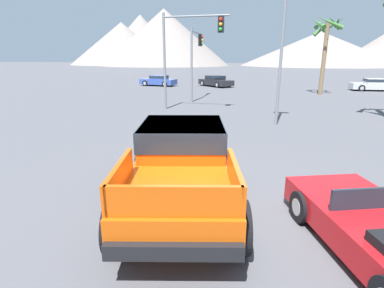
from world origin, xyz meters
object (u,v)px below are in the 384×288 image
orange_pickup_truck (182,162)px  street_lamp_post (283,29)px  red_convertible_car (384,235)px  parked_car_silver (374,85)px  traffic_light_main (196,51)px  traffic_light_crosswalk (188,43)px  palm_tree_tall (327,36)px  parked_car_blue (158,81)px  parked_car_dark (216,81)px

orange_pickup_truck → street_lamp_post: bearing=62.8°
red_convertible_car → parked_car_silver: bearing=53.7°
red_convertible_car → street_lamp_post: size_ratio=0.59×
parked_car_silver → traffic_light_main: 19.29m
traffic_light_crosswalk → palm_tree_tall: palm_tree_tall is taller
palm_tree_tall → traffic_light_main: bearing=-150.1°
parked_car_blue → traffic_light_crosswalk: (7.47, -15.08, 3.49)m
orange_pickup_truck → street_lamp_post: (2.31, 9.23, 3.48)m
red_convertible_car → street_lamp_post: 11.14m
traffic_light_crosswalk → parked_car_dark: bearing=93.1°
parked_car_dark → traffic_light_crosswalk: size_ratio=0.76×
parked_car_dark → traffic_light_main: 11.55m
red_convertible_car → parked_car_blue: bearing=96.5°
parked_car_blue → traffic_light_main: bearing=-137.2°
red_convertible_car → traffic_light_main: (-7.49, 18.39, 3.28)m
orange_pickup_truck → parked_car_silver: size_ratio=1.20×
parked_car_dark → street_lamp_post: 20.61m
red_convertible_car → parked_car_silver: parked_car_silver is taller
traffic_light_crosswalk → palm_tree_tall: 14.34m
red_convertible_car → traffic_light_crosswalk: size_ratio=0.75×
red_convertible_car → palm_tree_tall: 24.82m
parked_car_silver → traffic_light_crosswalk: size_ratio=0.73×
orange_pickup_truck → street_lamp_post: street_lamp_post is taller
red_convertible_car → parked_car_silver: 30.06m
traffic_light_main → red_convertible_car: bearing=-157.8°
red_convertible_car → street_lamp_post: street_lamp_post is taller
traffic_light_main → parked_car_dark: bearing=1.2°
orange_pickup_truck → parked_car_silver: 30.39m
traffic_light_main → traffic_light_crosswalk: size_ratio=0.91×
orange_pickup_truck → palm_tree_tall: (6.49, 23.21, 3.99)m
parked_car_dark → street_lamp_post: size_ratio=0.59×
parked_car_blue → parked_car_dark: bearing=-73.8°
parked_car_silver → street_lamp_post: size_ratio=0.57×
street_lamp_post → palm_tree_tall: 14.60m
palm_tree_tall → parked_car_dark: bearing=153.2°
orange_pickup_truck → palm_tree_tall: bearing=61.2°
parked_car_dark → parked_car_blue: bearing=-41.4°
parked_car_silver → traffic_light_crosswalk: (-15.29, -15.26, 3.50)m
orange_pickup_truck → traffic_light_main: size_ratio=0.97×
traffic_light_main → street_lamp_post: street_lamp_post is taller
parked_car_dark → traffic_light_main: size_ratio=0.84×
traffic_light_main → street_lamp_post: size_ratio=0.71×
red_convertible_car → palm_tree_tall: (2.69, 24.24, 4.59)m
orange_pickup_truck → red_convertible_car: bearing=-28.3°
traffic_light_main → palm_tree_tall: 11.82m
parked_car_blue → parked_car_silver: 22.75m
red_convertible_car → parked_car_blue: size_ratio=1.00×
orange_pickup_truck → parked_car_blue: (-10.55, 27.65, -0.42)m
orange_pickup_truck → palm_tree_tall: 24.43m
traffic_light_crosswalk → traffic_light_main: bearing=97.2°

